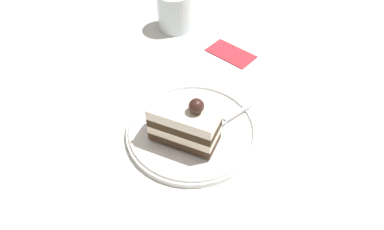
% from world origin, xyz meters
% --- Properties ---
extents(ground_plane, '(2.40, 2.40, 0.00)m').
position_xyz_m(ground_plane, '(0.00, 0.00, 0.00)').
color(ground_plane, silver).
extents(dessert_plate, '(0.23, 0.23, 0.02)m').
position_xyz_m(dessert_plate, '(0.03, 0.01, 0.01)').
color(dessert_plate, white).
rests_on(dessert_plate, ground_plane).
extents(cake_slice, '(0.08, 0.12, 0.09)m').
position_xyz_m(cake_slice, '(0.00, 0.00, 0.05)').
color(cake_slice, '#372416').
rests_on(cake_slice, dessert_plate).
extents(fork, '(0.10, 0.04, 0.00)m').
position_xyz_m(fork, '(0.08, -0.04, 0.02)').
color(fork, silver).
rests_on(fork, dessert_plate).
extents(drink_glass_near, '(0.08, 0.08, 0.09)m').
position_xyz_m(drink_glass_near, '(0.27, 0.25, 0.04)').
color(drink_glass_near, silver).
rests_on(drink_glass_near, ground_plane).
extents(folded_napkin, '(0.06, 0.11, 0.00)m').
position_xyz_m(folded_napkin, '(0.27, 0.08, 0.00)').
color(folded_napkin, '#AF2E39').
rests_on(folded_napkin, ground_plane).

